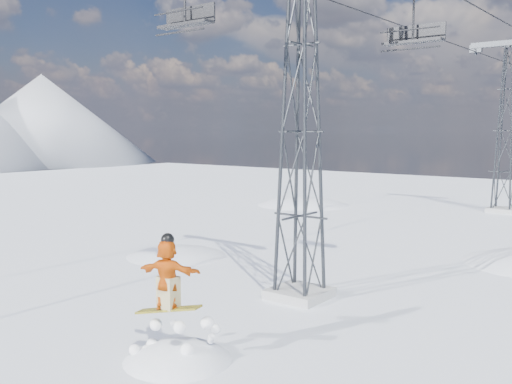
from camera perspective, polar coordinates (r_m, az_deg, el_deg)
ground at (r=14.36m, az=-17.26°, el=-16.80°), size 120.00×120.00×0.00m
lift_tower_near at (r=18.50m, az=4.50°, el=5.96°), size 5.20×1.80×11.43m
lift_tower_far at (r=41.73m, az=23.73°, el=5.59°), size 5.20×1.80×11.43m
haul_cables at (r=29.30m, az=17.53°, el=16.36°), size 4.46×51.00×0.06m
lift_chair_near at (r=17.92m, az=-6.96°, el=16.91°), size 1.98×0.57×2.46m
lift_chair_mid at (r=20.96m, az=15.50°, el=14.85°), size 2.09×0.60×2.60m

